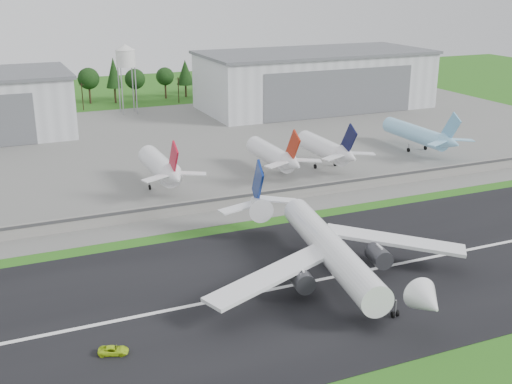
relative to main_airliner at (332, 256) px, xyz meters
name	(u,v)px	position (x,y,z in m)	size (l,w,h in m)	color
ground	(378,296)	(4.62, -9.57, -4.89)	(600.00, 600.00, 0.00)	#276317
runway	(350,274)	(4.62, 0.43, -4.84)	(320.00, 60.00, 0.10)	black
runway_centerline	(350,274)	(4.62, 0.43, -4.78)	(220.00, 1.00, 0.02)	white
apron	(185,147)	(4.62, 110.43, -4.84)	(320.00, 150.00, 0.10)	slate
blast_fence	(260,198)	(4.62, 45.42, -3.09)	(240.00, 0.61, 3.50)	gray
hangar_east	(315,79)	(79.62, 155.35, 7.73)	(102.00, 47.00, 25.20)	silver
water_tower	(125,56)	(-0.38, 175.43, 19.66)	(8.40, 8.40, 29.40)	#99999E
utility_poles	(133,106)	(4.62, 190.43, -4.89)	(230.00, 3.00, 12.00)	black
treeline	(125,101)	(4.62, 205.43, -4.89)	(320.00, 16.00, 22.00)	black
main_airliner	(332,256)	(0.00, 0.00, 0.00)	(56.52, 59.13, 18.17)	white
ground_vehicle	(113,350)	(-44.40, -9.62, -4.14)	(2.17, 4.71, 1.31)	#B4DB19
parked_jet_red_a	(162,168)	(-15.11, 67.02, 1.46)	(7.36, 31.29, 16.87)	white
parked_jet_red_b	(275,156)	(19.06, 66.98, 1.21)	(7.36, 31.29, 16.60)	white
parked_jet_navy	(328,149)	(36.90, 67.00, 1.31)	(7.36, 31.29, 16.71)	white
parked_jet_skyblue	(421,135)	(75.20, 71.98, 1.13)	(7.36, 37.29, 16.58)	#8CCBF2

